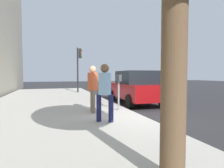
# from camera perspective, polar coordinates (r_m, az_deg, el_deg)

# --- Properties ---
(ground_plane) EXTENTS (80.00, 80.00, 0.00)m
(ground_plane) POSITION_cam_1_polar(r_m,az_deg,el_deg) (6.56, 9.04, -10.83)
(ground_plane) COLOR #2B2B2D
(ground_plane) RESTS_ON ground
(sidewalk_slab) EXTENTS (28.00, 6.00, 0.15)m
(sidewalk_slab) POSITION_cam_1_polar(r_m,az_deg,el_deg) (5.84, -18.72, -11.90)
(sidewalk_slab) COLOR #B7B2A8
(sidewalk_slab) RESTS_ON ground_plane
(parking_meter) EXTENTS (0.36, 0.12, 1.41)m
(parking_meter) POSITION_cam_1_polar(r_m,az_deg,el_deg) (7.13, 2.11, -0.22)
(parking_meter) COLOR gray
(parking_meter) RESTS_ON sidewalk_slab
(pedestrian_at_meter) EXTENTS (0.53, 0.38, 1.75)m
(pedestrian_at_meter) POSITION_cam_1_polar(r_m,az_deg,el_deg) (6.78, -6.11, -0.31)
(pedestrian_at_meter) COLOR #726656
(pedestrian_at_meter) RESTS_ON sidewalk_slab
(pedestrian_bystander) EXTENTS (0.38, 0.47, 1.72)m
(pedestrian_bystander) POSITION_cam_1_polar(r_m,az_deg,el_deg) (5.35, -2.29, -1.30)
(pedestrian_bystander) COLOR #191E4C
(pedestrian_bystander) RESTS_ON sidewalk_slab
(parked_sedan_near) EXTENTS (4.47, 2.11, 1.77)m
(parked_sedan_near) POSITION_cam_1_polar(r_m,az_deg,el_deg) (9.91, 7.32, -0.96)
(parked_sedan_near) COLOR maroon
(parked_sedan_near) RESTS_ON ground_plane
(traffic_signal) EXTENTS (0.24, 0.44, 3.60)m
(traffic_signal) POSITION_cam_1_polar(r_m,az_deg,el_deg) (14.90, -10.42, 6.73)
(traffic_signal) COLOR black
(traffic_signal) RESTS_ON sidewalk_slab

